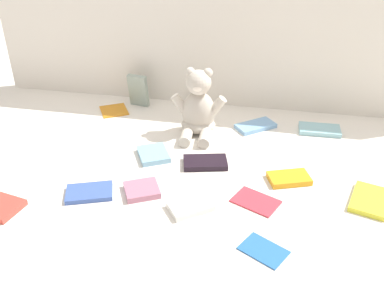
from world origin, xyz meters
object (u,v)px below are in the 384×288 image
teddy_bear (198,110)px  book_case_0 (289,178)px  book_case_1 (114,110)px  book_case_5 (256,201)px  book_case_10 (320,130)px  book_case_3 (138,91)px  book_case_6 (264,250)px  book_case_13 (153,154)px  book_case_11 (205,162)px  book_case_12 (191,206)px  book_case_2 (142,190)px  book_case_7 (89,192)px  book_case_4 (256,126)px  book_case_8 (370,200)px  book_case_9 (1,207)px

teddy_bear → book_case_0: teddy_bear is taller
book_case_1 → book_case_5: 0.72m
book_case_0 → book_case_10: bearing=142.0°
book_case_0 → book_case_3: (-0.57, 0.40, 0.05)m
book_case_0 → book_case_6: 0.30m
book_case_10 → book_case_13: book_case_13 is taller
book_case_10 → book_case_11: (-0.35, -0.28, 0.00)m
book_case_3 → book_case_5: size_ratio=1.06×
book_case_3 → book_case_12: (0.32, -0.58, -0.05)m
book_case_12 → book_case_13: (-0.16, 0.23, 0.00)m
book_case_13 → book_case_5: bearing=125.2°
book_case_0 → book_case_5: bearing=-56.5°
teddy_bear → book_case_10: (0.41, 0.08, -0.08)m
book_case_2 → book_case_7: book_case_2 is taller
book_case_1 → book_case_12: 0.65m
book_case_1 → book_case_10: 0.75m
book_case_3 → book_case_4: book_case_3 is taller
book_case_10 → book_case_6: bearing=-15.9°
book_case_8 → book_case_13: 0.63m
book_case_9 → book_case_2: bearing=124.2°
book_case_5 → book_case_10: 0.47m
book_case_2 → book_case_4: 0.52m
book_case_6 → book_case_10: (0.16, 0.61, 0.00)m
book_case_7 → book_case_11: (0.28, 0.21, 0.00)m
book_case_3 → book_case_11: 0.49m
book_case_13 → book_case_7: bearing=33.9°
book_case_4 → book_case_13: size_ratio=1.30×
book_case_4 → book_case_5: (0.03, -0.42, -0.00)m
teddy_bear → book_case_7: 0.47m
book_case_10 → book_case_13: size_ratio=1.32×
book_case_2 → book_case_7: 0.14m
book_case_4 → book_case_13: (-0.30, -0.25, 0.00)m
book_case_9 → book_case_10: (0.83, 0.59, -0.00)m
teddy_bear → book_case_6: 0.59m
teddy_bear → book_case_7: bearing=-122.6°
book_case_5 → book_case_6: 0.18m
book_case_0 → book_case_10: size_ratio=0.84×
book_case_4 → book_case_1: bearing=-131.8°
book_case_11 → book_case_9: bearing=109.3°
teddy_bear → book_case_1: 0.36m
book_case_4 → book_case_7: bearing=-79.8°
teddy_bear → book_case_3: (-0.26, 0.17, -0.02)m
book_case_3 → book_case_4: size_ratio=0.92×
book_case_0 → book_case_13: size_ratio=1.11×
book_case_10 → book_case_12: size_ratio=1.25×
book_case_0 → book_case_4: size_ratio=0.85×
book_case_4 → book_case_11: book_case_11 is taller
book_case_5 → book_case_10: bearing=-178.7°
book_case_5 → book_case_11: size_ratio=0.90×
teddy_bear → book_case_6: (0.25, -0.53, -0.08)m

